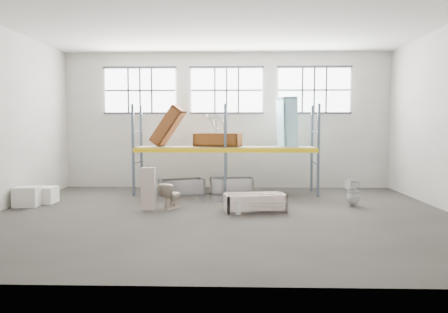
{
  "coord_description": "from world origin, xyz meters",
  "views": [
    {
      "loc": [
        0.35,
        -10.93,
        2.27
      ],
      "look_at": [
        0.0,
        1.5,
        1.4
      ],
      "focal_mm": 34.39,
      "sensor_mm": 36.0,
      "label": 1
    }
  ],
  "objects_px": {
    "toilet_beige": "(171,196)",
    "blue_tub_upright": "(287,123)",
    "steel_tub_left": "(182,187)",
    "steel_tub_right": "(231,186)",
    "bathtub_beige": "(255,203)",
    "cistern_tall": "(148,189)",
    "rust_tub_flat": "(218,140)",
    "carton_near": "(27,197)",
    "bucket": "(237,207)",
    "toilet_white": "(353,192)"
  },
  "relations": [
    {
      "from": "toilet_beige",
      "to": "cistern_tall",
      "type": "distance_m",
      "value": 0.66
    },
    {
      "from": "bathtub_beige",
      "to": "bucket",
      "type": "xyz_separation_m",
      "value": [
        -0.47,
        -0.32,
        -0.05
      ]
    },
    {
      "from": "steel_tub_left",
      "to": "bucket",
      "type": "height_order",
      "value": "steel_tub_left"
    },
    {
      "from": "steel_tub_right",
      "to": "toilet_beige",
      "type": "bearing_deg",
      "value": -120.87
    },
    {
      "from": "cistern_tall",
      "to": "toilet_white",
      "type": "relative_size",
      "value": 1.44
    },
    {
      "from": "rust_tub_flat",
      "to": "blue_tub_upright",
      "type": "relative_size",
      "value": 0.89
    },
    {
      "from": "toilet_white",
      "to": "bathtub_beige",
      "type": "bearing_deg",
      "value": -90.01
    },
    {
      "from": "steel_tub_right",
      "to": "steel_tub_left",
      "type": "bearing_deg",
      "value": -167.29
    },
    {
      "from": "blue_tub_upright",
      "to": "carton_near",
      "type": "height_order",
      "value": "blue_tub_upright"
    },
    {
      "from": "steel_tub_right",
      "to": "bucket",
      "type": "relative_size",
      "value": 3.86
    },
    {
      "from": "bathtub_beige",
      "to": "cistern_tall",
      "type": "bearing_deg",
      "value": 166.5
    },
    {
      "from": "toilet_beige",
      "to": "bucket",
      "type": "bearing_deg",
      "value": -177.26
    },
    {
      "from": "bucket",
      "to": "cistern_tall",
      "type": "bearing_deg",
      "value": 168.27
    },
    {
      "from": "toilet_beige",
      "to": "blue_tub_upright",
      "type": "xyz_separation_m",
      "value": [
        3.52,
        2.84,
        2.04
      ]
    },
    {
      "from": "bucket",
      "to": "carton_near",
      "type": "bearing_deg",
      "value": 171.73
    },
    {
      "from": "toilet_beige",
      "to": "bucket",
      "type": "relative_size",
      "value": 1.92
    },
    {
      "from": "bathtub_beige",
      "to": "toilet_beige",
      "type": "xyz_separation_m",
      "value": [
        -2.3,
        0.38,
        0.12
      ]
    },
    {
      "from": "toilet_white",
      "to": "carton_near",
      "type": "distance_m",
      "value": 9.32
    },
    {
      "from": "steel_tub_right",
      "to": "blue_tub_upright",
      "type": "relative_size",
      "value": 0.84
    },
    {
      "from": "blue_tub_upright",
      "to": "carton_near",
      "type": "relative_size",
      "value": 2.62
    },
    {
      "from": "cistern_tall",
      "to": "blue_tub_upright",
      "type": "distance_m",
      "value": 5.43
    },
    {
      "from": "steel_tub_left",
      "to": "bucket",
      "type": "bearing_deg",
      "value": -58.96
    },
    {
      "from": "cistern_tall",
      "to": "steel_tub_left",
      "type": "relative_size",
      "value": 0.8
    },
    {
      "from": "bathtub_beige",
      "to": "steel_tub_left",
      "type": "relative_size",
      "value": 1.12
    },
    {
      "from": "bathtub_beige",
      "to": "bucket",
      "type": "relative_size",
      "value": 4.32
    },
    {
      "from": "steel_tub_right",
      "to": "blue_tub_upright",
      "type": "distance_m",
      "value": 2.84
    },
    {
      "from": "rust_tub_flat",
      "to": "bucket",
      "type": "distance_m",
      "value": 3.82
    },
    {
      "from": "blue_tub_upright",
      "to": "bucket",
      "type": "bearing_deg",
      "value": -115.44
    },
    {
      "from": "toilet_beige",
      "to": "steel_tub_right",
      "type": "distance_m",
      "value": 3.2
    },
    {
      "from": "blue_tub_upright",
      "to": "steel_tub_left",
      "type": "bearing_deg",
      "value": -172.5
    },
    {
      "from": "steel_tub_left",
      "to": "steel_tub_right",
      "type": "bearing_deg",
      "value": 12.71
    },
    {
      "from": "blue_tub_upright",
      "to": "carton_near",
      "type": "distance_m",
      "value": 8.39
    },
    {
      "from": "cistern_tall",
      "to": "carton_near",
      "type": "xyz_separation_m",
      "value": [
        -3.56,
        0.37,
        -0.3
      ]
    },
    {
      "from": "toilet_beige",
      "to": "blue_tub_upright",
      "type": "distance_m",
      "value": 4.96
    },
    {
      "from": "toilet_white",
      "to": "bucket",
      "type": "bearing_deg",
      "value": -87.24
    },
    {
      "from": "steel_tub_left",
      "to": "steel_tub_right",
      "type": "distance_m",
      "value": 1.7
    },
    {
      "from": "cistern_tall",
      "to": "toilet_white",
      "type": "distance_m",
      "value": 5.8
    },
    {
      "from": "toilet_beige",
      "to": "toilet_white",
      "type": "height_order",
      "value": "toilet_white"
    },
    {
      "from": "toilet_beige",
      "to": "carton_near",
      "type": "bearing_deg",
      "value": 21.28
    },
    {
      "from": "bucket",
      "to": "carton_near",
      "type": "relative_size",
      "value": 0.57
    },
    {
      "from": "cistern_tall",
      "to": "bucket",
      "type": "height_order",
      "value": "cistern_tall"
    },
    {
      "from": "bathtub_beige",
      "to": "steel_tub_left",
      "type": "distance_m",
      "value": 3.6
    },
    {
      "from": "bucket",
      "to": "rust_tub_flat",
      "type": "bearing_deg",
      "value": 100.85
    },
    {
      "from": "bathtub_beige",
      "to": "rust_tub_flat",
      "type": "distance_m",
      "value": 3.63
    },
    {
      "from": "cistern_tall",
      "to": "carton_near",
      "type": "relative_size",
      "value": 1.77
    },
    {
      "from": "steel_tub_right",
      "to": "carton_near",
      "type": "height_order",
      "value": "carton_near"
    },
    {
      "from": "steel_tub_left",
      "to": "rust_tub_flat",
      "type": "xyz_separation_m",
      "value": [
        1.2,
        0.32,
        1.56
      ]
    },
    {
      "from": "bathtub_beige",
      "to": "blue_tub_upright",
      "type": "height_order",
      "value": "blue_tub_upright"
    },
    {
      "from": "blue_tub_upright",
      "to": "bucket",
      "type": "xyz_separation_m",
      "value": [
        -1.68,
        -3.54,
        -2.21
      ]
    },
    {
      "from": "cistern_tall",
      "to": "steel_tub_left",
      "type": "distance_m",
      "value": 2.65
    }
  ]
}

